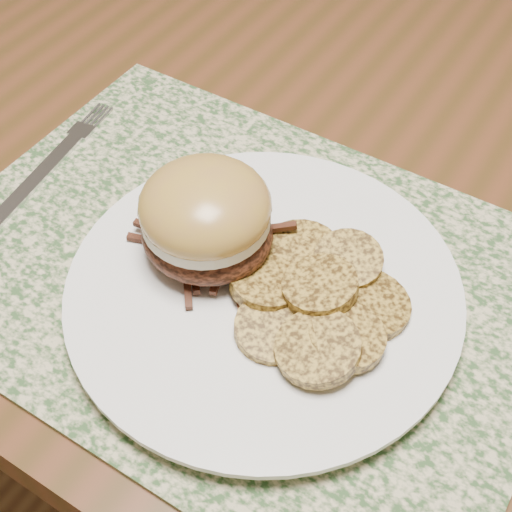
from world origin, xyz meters
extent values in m
plane|color=brown|center=(0.00, 0.00, 0.00)|extent=(3.50, 3.50, 0.00)
cylinder|color=#5A311A|center=(-0.69, 0.39, 0.35)|extent=(0.06, 0.06, 0.71)
cube|color=#33532A|center=(-0.16, -0.26, 0.75)|extent=(0.45, 0.33, 0.00)
cylinder|color=white|center=(-0.13, -0.27, 0.76)|extent=(0.26, 0.26, 0.02)
ellipsoid|color=black|center=(-0.18, -0.26, 0.79)|extent=(0.10, 0.09, 0.04)
cylinder|color=beige|center=(-0.18, -0.26, 0.81)|extent=(0.09, 0.09, 0.01)
ellipsoid|color=olive|center=(-0.18, -0.26, 0.82)|extent=(0.10, 0.10, 0.05)
cylinder|color=#AF8933|center=(-0.12, -0.23, 0.77)|extent=(0.07, 0.07, 0.01)
cylinder|color=#AF8933|center=(-0.09, -0.22, 0.78)|extent=(0.07, 0.07, 0.02)
cylinder|color=#AF8933|center=(-0.06, -0.25, 0.77)|extent=(0.08, 0.08, 0.02)
cylinder|color=#AF8933|center=(-0.13, -0.27, 0.78)|extent=(0.07, 0.07, 0.02)
cylinder|color=#AF8933|center=(-0.09, -0.26, 0.79)|extent=(0.07, 0.07, 0.02)
cylinder|color=#AF8933|center=(-0.06, -0.28, 0.78)|extent=(0.06, 0.06, 0.01)
cylinder|color=#AF8933|center=(-0.11, -0.30, 0.77)|extent=(0.06, 0.06, 0.02)
cylinder|color=#AF8933|center=(-0.07, -0.30, 0.78)|extent=(0.06, 0.06, 0.02)
cube|color=silver|center=(-0.35, -0.26, 0.76)|extent=(0.03, 0.11, 0.00)
cube|color=silver|center=(-0.36, -0.20, 0.76)|extent=(0.02, 0.02, 0.00)
camera|label=1|loc=(0.02, -0.53, 1.16)|focal=50.00mm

